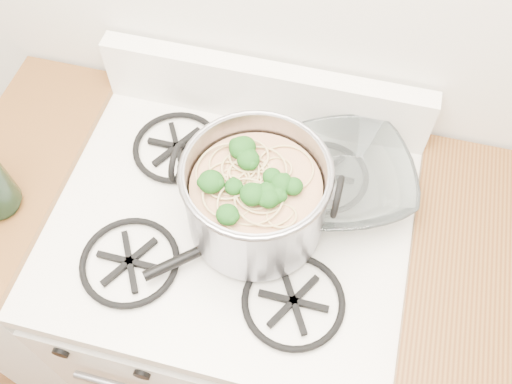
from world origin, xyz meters
name	(u,v)px	position (x,y,z in m)	size (l,w,h in m)	color
gas_range	(236,302)	(0.00, 1.26, 0.44)	(0.76, 0.66, 0.92)	white
counter_left	(69,257)	(-0.51, 1.26, 0.46)	(0.25, 0.65, 0.92)	silver
stock_pot	(256,198)	(0.06, 1.27, 1.01)	(0.32, 0.29, 0.20)	gray
spatula	(259,223)	(0.07, 1.25, 0.94)	(0.29, 0.31, 0.02)	black
glass_bowl	(343,183)	(0.22, 1.39, 0.94)	(0.12, 0.12, 0.03)	white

